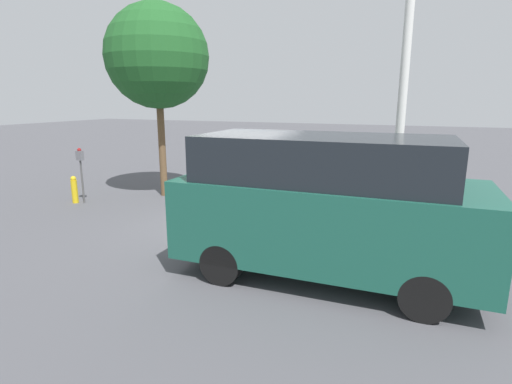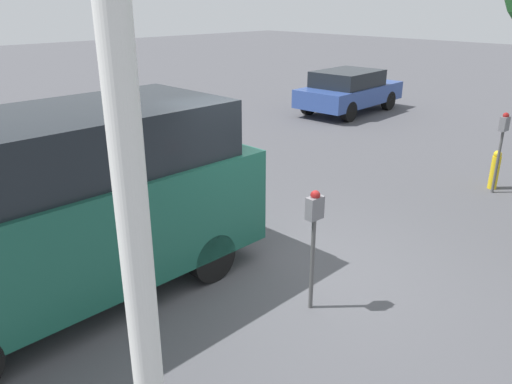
% 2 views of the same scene
% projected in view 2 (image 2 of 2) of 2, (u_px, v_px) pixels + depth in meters
% --- Properties ---
extents(ground_plane, '(80.00, 80.00, 0.00)m').
position_uv_depth(ground_plane, '(300.00, 273.00, 6.69)').
color(ground_plane, '#4C4C51').
extents(parking_meter_near, '(0.21, 0.12, 1.49)m').
position_uv_depth(parking_meter_near, '(314.00, 223.00, 5.56)').
color(parking_meter_near, '#4C4C4C').
rests_on(parking_meter_near, ground).
extents(parking_meter_far, '(0.21, 0.12, 1.54)m').
position_uv_depth(parking_meter_far, '(503.00, 134.00, 9.09)').
color(parking_meter_far, '#4C4C4C').
rests_on(parking_meter_far, ground).
extents(lamp_post, '(0.44, 0.44, 6.41)m').
position_uv_depth(lamp_post, '(132.00, 209.00, 2.70)').
color(lamp_post, beige).
rests_on(lamp_post, ground).
extents(parked_van, '(4.76, 2.05, 2.29)m').
position_uv_depth(parked_van, '(65.00, 205.00, 5.75)').
color(parked_van, '#195142').
rests_on(parked_van, ground).
extents(car_distant, '(3.94, 1.94, 1.35)m').
position_uv_depth(car_distant, '(349.00, 90.00, 15.99)').
color(car_distant, '#2D478C').
rests_on(car_distant, ground).
extents(fire_hydrant, '(0.16, 0.16, 0.76)m').
position_uv_depth(fire_hydrant, '(495.00, 170.00, 9.57)').
color(fire_hydrant, gold).
rests_on(fire_hydrant, ground).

